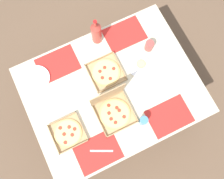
# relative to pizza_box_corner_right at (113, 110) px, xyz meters

# --- Properties ---
(ground_plane) EXTENTS (6.00, 6.00, 0.00)m
(ground_plane) POSITION_rel_pizza_box_corner_right_xyz_m (0.07, 0.17, -0.81)
(ground_plane) COLOR brown
(dining_table) EXTENTS (1.49, 1.15, 0.76)m
(dining_table) POSITION_rel_pizza_box_corner_right_xyz_m (0.07, 0.17, -0.15)
(dining_table) COLOR #3F3328
(dining_table) RESTS_ON ground_plane
(placemat_near_left) EXTENTS (0.36, 0.26, 0.00)m
(placemat_near_left) POSITION_rel_pizza_box_corner_right_xyz_m (-0.26, -0.25, -0.05)
(placemat_near_left) COLOR red
(placemat_near_left) RESTS_ON dining_table
(placemat_near_right) EXTENTS (0.36, 0.26, 0.00)m
(placemat_near_right) POSITION_rel_pizza_box_corner_right_xyz_m (0.41, -0.25, -0.05)
(placemat_near_right) COLOR red
(placemat_near_right) RESTS_ON dining_table
(placemat_far_left) EXTENTS (0.36, 0.26, 0.00)m
(placemat_far_left) POSITION_rel_pizza_box_corner_right_xyz_m (-0.26, 0.60, -0.05)
(placemat_far_left) COLOR red
(placemat_far_left) RESTS_ON dining_table
(placemat_far_right) EXTENTS (0.36, 0.26, 0.00)m
(placemat_far_right) POSITION_rel_pizza_box_corner_right_xyz_m (0.41, 0.60, -0.05)
(placemat_far_right) COLOR red
(placemat_far_right) RESTS_ON dining_table
(pizza_box_corner_right) EXTENTS (0.30, 0.30, 0.33)m
(pizza_box_corner_right) POSITION_rel_pizza_box_corner_right_xyz_m (0.00, 0.00, 0.00)
(pizza_box_corner_right) COLOR tan
(pizza_box_corner_right) RESTS_ON dining_table
(pizza_box_edge_far) EXTENTS (0.26, 0.26, 0.04)m
(pizza_box_edge_far) POSITION_rel_pizza_box_corner_right_xyz_m (-0.42, -0.00, -0.04)
(pizza_box_edge_far) COLOR tan
(pizza_box_edge_far) RESTS_ON dining_table
(pizza_box_corner_left) EXTENTS (0.29, 0.29, 0.04)m
(pizza_box_corner_left) POSITION_rel_pizza_box_corner_right_xyz_m (0.09, 0.33, -0.04)
(pizza_box_corner_left) COLOR tan
(pizza_box_corner_left) RESTS_ON dining_table
(plate_far_left) EXTENTS (0.21, 0.21, 0.03)m
(plate_far_left) POSITION_rel_pizza_box_corner_right_xyz_m (0.39, 0.25, -0.04)
(plate_far_left) COLOR white
(plate_far_left) RESTS_ON dining_table
(plate_near_right) EXTENTS (0.24, 0.24, 0.02)m
(plate_near_right) POSITION_rel_pizza_box_corner_right_xyz_m (-0.48, 0.55, -0.04)
(plate_near_right) COLOR white
(plate_near_right) RESTS_ON dining_table
(soda_bottle) EXTENTS (0.09, 0.09, 0.32)m
(soda_bottle) POSITION_rel_pizza_box_corner_right_xyz_m (0.16, 0.66, 0.08)
(soda_bottle) COLOR #B2382D
(soda_bottle) RESTS_ON dining_table
(cup_clear_left) EXTENTS (0.07, 0.07, 0.11)m
(cup_clear_left) POSITION_rel_pizza_box_corner_right_xyz_m (0.18, -0.19, 0.00)
(cup_clear_left) COLOR teal
(cup_clear_left) RESTS_ON dining_table
(cup_red) EXTENTS (0.07, 0.07, 0.11)m
(cup_red) POSITION_rel_pizza_box_corner_right_xyz_m (0.54, 0.38, 0.00)
(cup_red) COLOR #BF4742
(cup_red) RESTS_ON dining_table
(knife_by_near_left) EXTENTS (0.20, 0.11, 0.00)m
(knife_by_near_left) POSITION_rel_pizza_box_corner_right_xyz_m (0.65, 0.16, -0.05)
(knife_by_near_left) COLOR #B7B7BC
(knife_by_near_left) RESTS_ON dining_table
(fork_by_far_right) EXTENTS (0.18, 0.10, 0.00)m
(fork_by_far_right) POSITION_rel_pizza_box_corner_right_xyz_m (-0.23, -0.26, -0.05)
(fork_by_far_right) COLOR #B7B7BC
(fork_by_far_right) RESTS_ON dining_table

